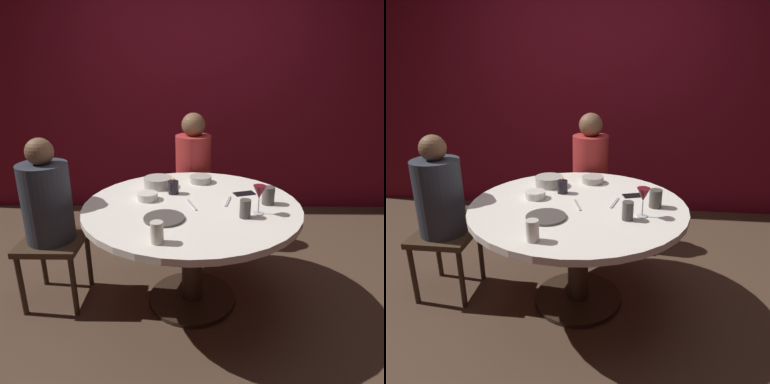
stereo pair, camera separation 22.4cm
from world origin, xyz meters
TOP-DOWN VIEW (x-y plane):
  - ground_plane at (0.00, 0.00)m, footprint 8.00×8.00m
  - back_wall at (0.00, 1.78)m, footprint 6.00×0.10m
  - dining_table at (0.00, 0.00)m, footprint 1.37×1.37m
  - seated_diner_left at (-0.93, 0.00)m, footprint 0.40×0.40m
  - seated_diner_back at (0.00, 0.91)m, footprint 0.40×0.40m
  - candle_holder at (-0.13, 0.19)m, footprint 0.07×0.07m
  - wine_glass at (0.39, -0.15)m, footprint 0.08×0.08m
  - dinner_plate at (-0.16, -0.24)m, footprint 0.24×0.24m
  - cell_phone at (0.35, 0.18)m, footprint 0.15×0.11m
  - bowl_serving_large at (0.06, 0.43)m, footprint 0.16×0.16m
  - bowl_salad_center at (-0.25, 0.32)m, footprint 0.20×0.20m
  - bowl_small_white at (-0.29, 0.07)m, footprint 0.13×0.13m
  - cup_near_candle at (0.31, -0.21)m, footprint 0.06×0.06m
  - cup_by_left_diner at (0.48, 0.01)m, footprint 0.08×0.08m
  - cup_by_right_diner at (-0.17, -0.52)m, footprint 0.07×0.07m
  - fork_near_plate at (0.23, 0.04)m, footprint 0.06×0.18m
  - knife_near_plate at (0.00, -0.03)m, footprint 0.07×0.18m

SIDE VIEW (x-z plane):
  - ground_plane at x=0.00m, z-range 0.00..0.00m
  - dining_table at x=0.00m, z-range 0.22..0.94m
  - seated_diner_left at x=-0.93m, z-range 0.13..1.28m
  - seated_diner_back at x=0.00m, z-range 0.14..1.31m
  - fork_near_plate at x=0.23m, z-range 0.72..0.73m
  - knife_near_plate at x=0.00m, z-range 0.72..0.73m
  - cell_phone at x=0.35m, z-range 0.72..0.73m
  - dinner_plate at x=-0.16m, z-range 0.72..0.74m
  - bowl_small_white at x=-0.29m, z-range 0.72..0.77m
  - bowl_serving_large at x=0.06m, z-range 0.72..0.77m
  - bowl_salad_center at x=-0.25m, z-range 0.72..0.80m
  - candle_holder at x=-0.13m, z-range 0.71..0.83m
  - cup_near_candle at x=0.31m, z-range 0.72..0.83m
  - cup_by_left_diner at x=0.48m, z-range 0.72..0.84m
  - cup_by_right_diner at x=-0.17m, z-range 0.72..0.84m
  - wine_glass at x=0.39m, z-range 0.77..0.94m
  - back_wall at x=0.00m, z-range 0.00..2.60m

